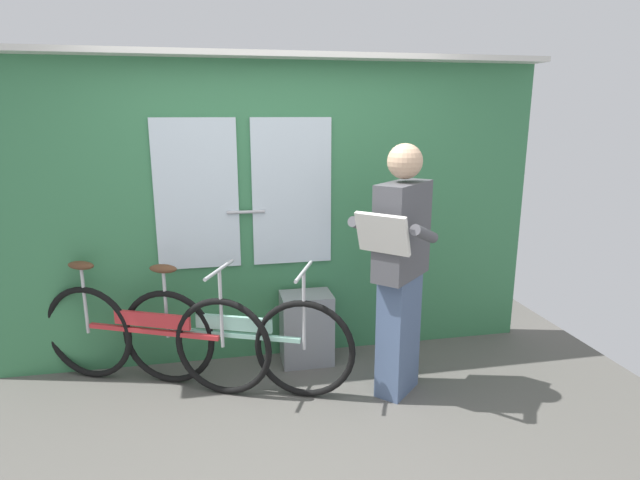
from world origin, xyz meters
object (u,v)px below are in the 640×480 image
bicycle_near_door (233,340)px  bicycle_leaning_behind (152,336)px  trash_bin_by_wall (307,328)px  passenger_reading_newspaper (400,267)px

bicycle_near_door → bicycle_leaning_behind: 0.58m
trash_bin_by_wall → bicycle_leaning_behind: bearing=-172.8°
bicycle_leaning_behind → bicycle_near_door: bearing=7.5°
bicycle_leaning_behind → trash_bin_by_wall: 1.14m
bicycle_near_door → trash_bin_by_wall: size_ratio=2.83×
bicycle_near_door → passenger_reading_newspaper: bearing=9.7°
passenger_reading_newspaper → trash_bin_by_wall: size_ratio=3.08×
bicycle_near_door → trash_bin_by_wall: bearing=51.5°
bicycle_near_door → passenger_reading_newspaper: passenger_reading_newspaper is taller
passenger_reading_newspaper → trash_bin_by_wall: bearing=-91.1°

